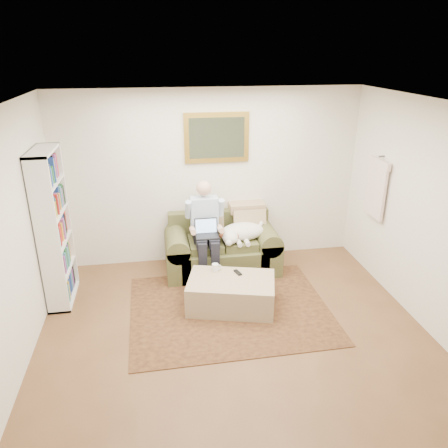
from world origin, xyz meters
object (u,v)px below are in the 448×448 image
object	(u,v)px
sleeping_dog	(243,231)
ottoman	(231,293)
laptop	(207,231)
bookshelf	(54,228)
sofa	(222,252)
coffee_mug	(215,267)
seated_man	(206,232)

from	to	relation	value
sleeping_dog	ottoman	size ratio (longest dim) A/B	0.63
laptop	sleeping_dog	xyz separation A→B (m)	(0.54, 0.13, -0.10)
bookshelf	sleeping_dog	bearing A→B (deg)	8.31
sofa	laptop	bearing A→B (deg)	-138.98
laptop	bookshelf	size ratio (longest dim) A/B	0.16
coffee_mug	bookshelf	size ratio (longest dim) A/B	0.05
ottoman	sleeping_dog	bearing A→B (deg)	70.33
ottoman	coffee_mug	size ratio (longest dim) A/B	10.80
seated_man	bookshelf	bearing A→B (deg)	-171.36
laptop	ottoman	size ratio (longest dim) A/B	0.30
seated_man	sleeping_dog	world-z (taller)	seated_man
sofa	bookshelf	xyz separation A→B (m)	(-2.21, -0.45, 0.72)
sofa	ottoman	world-z (taller)	sofa
laptop	sleeping_dog	world-z (taller)	laptop
laptop	ottoman	world-z (taller)	laptop
laptop	sleeping_dog	bearing A→B (deg)	13.64
coffee_mug	bookshelf	distance (m)	2.10
sleeping_dog	laptop	bearing A→B (deg)	-166.36
sofa	coffee_mug	bearing A→B (deg)	-105.17
seated_man	bookshelf	world-z (taller)	bookshelf
sofa	sleeping_dog	bearing A→B (deg)	-15.74
laptop	ottoman	distance (m)	0.99
seated_man	sleeping_dog	xyz separation A→B (m)	(0.54, 0.07, -0.06)
ottoman	coffee_mug	xyz separation A→B (m)	(-0.17, 0.26, 0.25)
laptop	sleeping_dog	size ratio (longest dim) A/B	0.47
sofa	laptop	distance (m)	0.55
seated_man	sleeping_dog	bearing A→B (deg)	7.13
seated_man	ottoman	xyz separation A→B (m)	(0.20, -0.88, -0.50)
sleeping_dog	bookshelf	xyz separation A→B (m)	(-2.50, -0.37, 0.37)
bookshelf	coffee_mug	bearing A→B (deg)	-9.11
sleeping_dog	coffee_mug	bearing A→B (deg)	-126.32
seated_man	coffee_mug	world-z (taller)	seated_man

